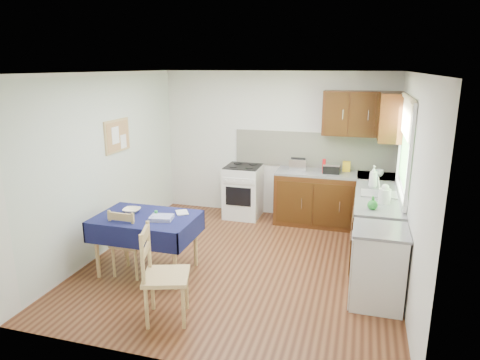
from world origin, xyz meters
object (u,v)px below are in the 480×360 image
(dining_table, at_px, (146,224))
(chair_near, at_px, (161,272))
(chair_far, at_px, (128,240))
(sandwich_press, at_px, (332,168))
(kettle, at_px, (385,195))
(toaster, at_px, (298,164))
(dish_rack, at_px, (379,193))

(dining_table, height_order, chair_near, chair_near)
(chair_far, height_order, sandwich_press, sandwich_press)
(sandwich_press, bearing_deg, chair_far, -133.29)
(kettle, bearing_deg, dining_table, -162.36)
(chair_near, relative_size, toaster, 3.66)
(kettle, bearing_deg, chair_near, -140.22)
(chair_far, bearing_deg, chair_near, 138.08)
(sandwich_press, relative_size, kettle, 1.05)
(dining_table, height_order, chair_far, chair_far)
(dining_table, bearing_deg, chair_near, -54.06)
(dining_table, xyz_separation_m, sandwich_press, (2.10, 2.34, 0.32))
(toaster, xyz_separation_m, sandwich_press, (0.55, -0.03, -0.02))
(chair_near, bearing_deg, kettle, -68.33)
(sandwich_press, xyz_separation_m, dish_rack, (0.71, -1.06, -0.05))
(chair_near, xyz_separation_m, kettle, (2.21, 1.84, 0.47))
(chair_near, distance_m, dish_rack, 3.10)
(chair_near, height_order, sandwich_press, sandwich_press)
(chair_far, xyz_separation_m, sandwich_press, (2.28, 2.48, 0.51))
(dining_table, distance_m, dish_rack, 3.10)
(chair_near, height_order, dish_rack, dish_rack)
(dish_rack, bearing_deg, chair_far, -141.55)
(chair_near, xyz_separation_m, dish_rack, (2.15, 2.20, 0.38))
(toaster, bearing_deg, dish_rack, -19.13)
(toaster, distance_m, sandwich_press, 0.55)
(chair_far, bearing_deg, kettle, -159.74)
(kettle, bearing_deg, dish_rack, 97.99)
(toaster, relative_size, kettle, 1.11)
(chair_near, relative_size, dish_rack, 2.18)
(toaster, bearing_deg, kettle, -26.21)
(dish_rack, bearing_deg, chair_near, -121.36)
(chair_near, relative_size, sandwich_press, 3.88)
(dish_rack, xyz_separation_m, kettle, (0.05, -0.37, 0.09))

